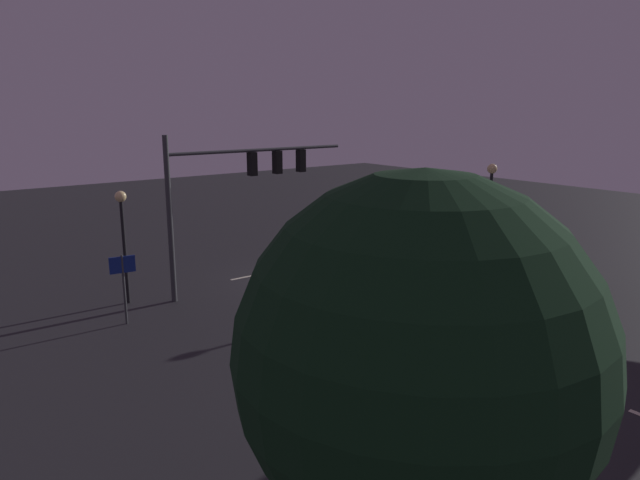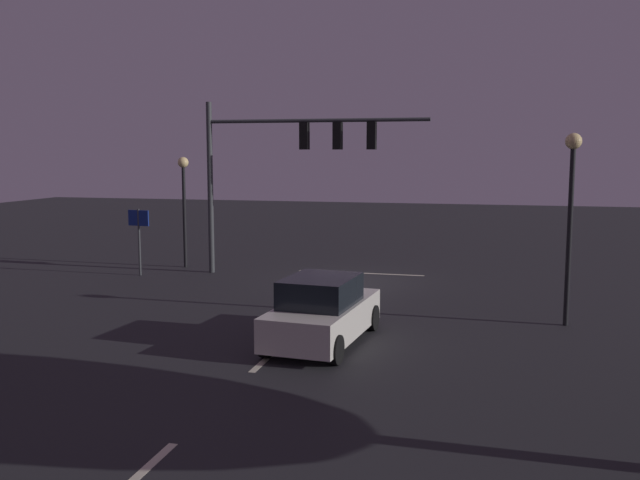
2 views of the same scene
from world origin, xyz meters
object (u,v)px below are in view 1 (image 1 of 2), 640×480
Objects in this scene: car_approaching at (458,308)px; street_lamp_left_kerb at (490,199)px; traffic_signal_assembly at (238,179)px; route_sign at (123,275)px; street_lamp_right_kerb at (123,224)px; tree_right_near at (418,355)px.

car_approaching is 0.86× the size of street_lamp_left_kerb.
traffic_signal_assembly is at bearing -68.31° from car_approaching.
street_lamp_left_kerb is 2.03× the size of route_sign.
route_sign is (9.13, -7.67, 1.06)m from car_approaching.
car_approaching is at bearing 129.84° from street_lamp_right_kerb.
street_lamp_right_kerb is 0.65× the size of tree_right_near.
car_approaching is 13.12m from street_lamp_right_kerb.
street_lamp_right_kerb is 1.76× the size of route_sign.
street_lamp_left_kerb is 15.89m from route_sign.
street_lamp_left_kerb is (-9.64, 5.63, -1.07)m from traffic_signal_assembly.
tree_right_near is at bearing 85.04° from route_sign.
route_sign is at bearing -94.96° from tree_right_near.
tree_right_near is at bearing 67.54° from traffic_signal_assembly.
street_lamp_right_kerb is (8.26, -9.90, 2.42)m from car_approaching.
traffic_signal_assembly is at bearing 169.05° from street_lamp_right_kerb.
car_approaching is 0.64× the size of tree_right_near.
street_lamp_left_kerb is 1.15× the size of street_lamp_right_kerb.
car_approaching is 1.75× the size of route_sign.
street_lamp_left_kerb is 0.75× the size of tree_right_near.
traffic_signal_assembly is 5.00m from street_lamp_right_kerb.
street_lamp_right_kerb is at bearing -50.16° from car_approaching.
route_sign is at bearing 13.41° from traffic_signal_assembly.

